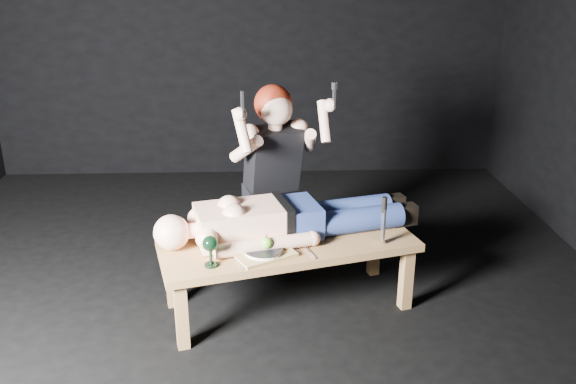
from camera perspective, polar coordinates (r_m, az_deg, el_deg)
The scene contains 13 objects.
ground at distance 3.90m, azimuth -4.60°, elevation -9.99°, with size 5.00×5.00×0.00m, color black.
back_wall at distance 5.87m, azimuth -4.12°, elevation 15.99°, with size 5.00×5.00×0.00m, color black.
table at distance 3.67m, azimuth 0.03°, elevation -7.96°, with size 1.53×0.57×0.45m, color #9F753C.
lying_man at distance 3.61m, azimuth 0.28°, elevation -2.11°, with size 1.57×0.48×0.27m, color #EEB696, non-canonical shape.
kneeling_woman at distance 3.97m, azimuth -1.93°, elevation 1.47°, with size 0.72×0.81×1.36m, color black, non-canonical shape.
serving_tray at distance 3.41m, azimuth -2.38°, elevation -5.95°, with size 0.33×0.24×0.02m, color tan.
plate at distance 3.40m, azimuth -2.39°, elevation -5.68°, with size 0.22×0.22×0.02m, color white.
apple at distance 3.39m, azimuth -2.07°, elevation -4.94°, with size 0.07×0.07×0.07m, color #51A834.
goblet at distance 3.28m, azimuth -7.49°, elevation -5.68°, with size 0.09×0.09×0.18m, color black, non-canonical shape.
fork_flat at distance 3.32m, azimuth -4.95°, elevation -6.88°, with size 0.01×0.16×0.01m, color #B2B2B7.
knife_flat at distance 3.43m, azimuth 2.16°, elevation -5.89°, with size 0.01×0.16×0.01m, color #B2B2B7.
spoon_flat at distance 3.49m, azimuth 0.32°, elevation -5.37°, with size 0.01×0.16×0.01m, color #B2B2B7.
carving_knife at distance 3.53m, azimuth 9.20°, elevation -2.74°, with size 0.04×0.04×0.30m, color #B2B2B7, non-canonical shape.
Camera 1 is at (0.18, -3.34, 2.00)m, focal length 36.83 mm.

